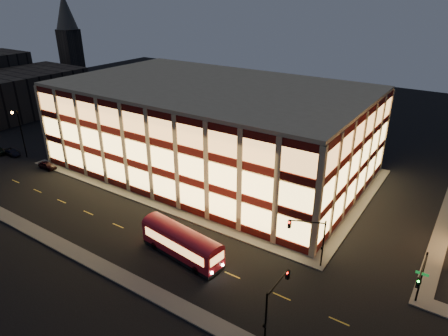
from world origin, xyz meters
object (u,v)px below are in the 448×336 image
Objects in this scene: parked_car_2 at (11,152)px; parked_car_0 at (47,165)px; parked_car_1 at (12,153)px; trolley_bus at (182,241)px.

parked_car_0 is at bearing -89.38° from parked_car_2.
parked_car_2 is at bearing 74.96° from parked_car_1.
parked_car_2 is at bearing 88.46° from parked_car_0.
parked_car_2 is (-46.88, 6.50, -1.49)m from trolley_bus.
trolley_bus is 47.35m from parked_car_2.
parked_car_0 reaches higher than parked_car_2.
parked_car_2 is (-11.51, 0.15, -0.07)m from parked_car_0.
parked_car_1 and parked_car_2 have the same top height.
trolley_bus is at bearing -97.51° from parked_car_1.
parked_car_1 is (-10.68, -0.07, -0.07)m from parked_car_0.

